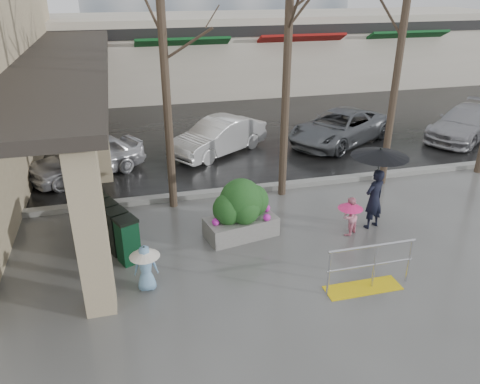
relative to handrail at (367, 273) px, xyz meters
name	(u,v)px	position (x,y,z in m)	size (l,w,h in m)	color
ground	(284,265)	(-1.36, 1.20, -0.38)	(120.00, 120.00, 0.00)	#51514F
street_asphalt	(169,77)	(-1.36, 23.20, -0.37)	(120.00, 36.00, 0.01)	black
curb	(239,190)	(-1.36, 5.20, -0.30)	(120.00, 0.30, 0.15)	gray
canopy_slab	(61,54)	(-6.16, 9.20, 3.25)	(2.80, 18.00, 0.25)	#2D2823
pillar_front	(91,229)	(-5.26, 0.70, 1.37)	(0.55, 0.55, 3.50)	tan
pillar_back	(97,126)	(-5.26, 7.20, 1.37)	(0.55, 0.55, 3.50)	tan
storefront_row	(211,53)	(0.64, 19.17, 1.64)	(34.00, 6.74, 4.00)	beige
handrail	(367,273)	(0.00, 0.00, 0.00)	(1.90, 0.50, 1.03)	yellow
tree_west	(161,12)	(-3.36, 4.80, 4.71)	(3.20, 3.20, 6.80)	#382B21
tree_midwest	(290,4)	(-0.16, 4.80, 4.86)	(3.20, 3.20, 7.00)	#382B21
tree_mideast	(405,17)	(3.14, 4.80, 4.48)	(3.20, 3.20, 6.50)	#382B21
woman	(377,176)	(1.39, 2.33, 1.03)	(1.39, 1.39, 2.15)	black
child_pink	(350,213)	(0.65, 2.13, 0.21)	(0.62, 0.62, 0.99)	pink
child_blue	(145,263)	(-4.36, 1.10, 0.24)	(0.62, 0.62, 1.01)	#709FC8
planter	(241,209)	(-1.94, 2.75, 0.34)	(1.86, 1.18, 1.50)	#65635F
news_boxes	(113,227)	(-4.98, 2.92, 0.17)	(1.19, 1.96, 1.09)	#0D3A20
car_a	(86,157)	(-5.74, 7.70, 0.25)	(1.49, 3.70, 1.26)	silver
car_b	(219,137)	(-1.23, 8.69, 0.25)	(1.33, 3.82, 1.26)	white
car_c	(339,127)	(3.47, 8.66, 0.25)	(2.09, 4.53, 1.26)	slate
car_d	(466,123)	(8.52, 7.95, 0.25)	(1.77, 4.34, 1.26)	#A2A2A6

